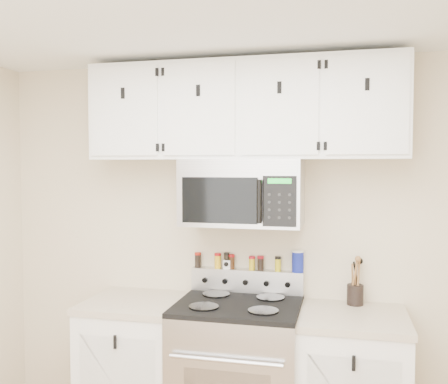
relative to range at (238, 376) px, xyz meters
name	(u,v)px	position (x,y,z in m)	size (l,w,h in m)	color
back_wall	(248,247)	(0.00, 0.32, 0.76)	(3.50, 0.01, 2.50)	beige
range	(238,376)	(0.00, 0.00, 0.00)	(0.76, 0.65, 1.10)	#B7B7BA
base_cabinet_left	(137,368)	(-0.69, 0.02, -0.03)	(0.64, 0.62, 0.92)	white
microwave	(243,192)	(0.00, 0.13, 1.14)	(0.76, 0.44, 0.42)	#9E9EA3
upper_cabinets	(244,111)	(0.00, 0.15, 1.66)	(2.00, 0.35, 0.62)	white
utensil_crock	(355,293)	(0.71, 0.23, 0.51)	(0.10, 0.10, 0.30)	black
kitchen_timer	(227,264)	(-0.14, 0.28, 0.64)	(0.05, 0.04, 0.06)	white
salt_canister	(298,261)	(0.34, 0.28, 0.68)	(0.08, 0.08, 0.14)	navy
spice_jar_0	(198,260)	(-0.34, 0.28, 0.66)	(0.04, 0.04, 0.10)	black
spice_jar_1	(218,261)	(-0.20, 0.28, 0.67)	(0.04, 0.04, 0.10)	yellow
spice_jar_2	(227,260)	(-0.14, 0.28, 0.67)	(0.04, 0.04, 0.11)	black
spice_jar_3	(232,262)	(-0.10, 0.28, 0.66)	(0.04, 0.04, 0.10)	#381E0D
spice_jar_4	(252,263)	(0.03, 0.28, 0.66)	(0.04, 0.04, 0.09)	gold
spice_jar_5	(261,263)	(0.09, 0.28, 0.66)	(0.04, 0.04, 0.10)	black
spice_jar_6	(278,264)	(0.21, 0.28, 0.66)	(0.04, 0.04, 0.10)	gold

